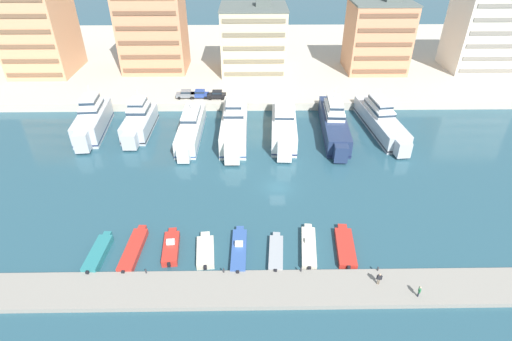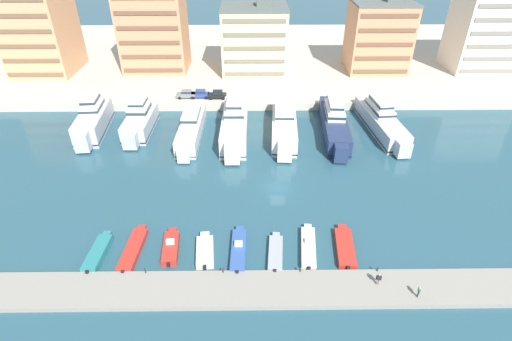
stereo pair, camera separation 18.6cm
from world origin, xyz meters
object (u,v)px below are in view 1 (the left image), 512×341
at_px(motorboat_cream_mid_right, 309,247).
at_px(yacht_navy_center_right, 334,122).
at_px(yacht_white_mid_left, 191,127).
at_px(yacht_ivory_center_left, 234,123).
at_px(motorboat_red_mid_left, 171,247).
at_px(yacht_silver_mid_right, 381,120).
at_px(yacht_silver_far_left, 92,120).
at_px(motorboat_red_left, 134,249).
at_px(motorboat_teal_far_left, 98,253).
at_px(car_grey_far_left, 186,94).
at_px(motorboat_blue_center, 239,250).
at_px(pedestrian_mid_deck, 379,278).
at_px(car_blue_left, 200,94).
at_px(motorboat_cream_center_left, 205,251).
at_px(motorboat_red_right, 345,247).
at_px(yacht_silver_left, 139,121).
at_px(yacht_white_center, 284,125).
at_px(motorboat_grey_center_right, 276,253).
at_px(pedestrian_near_edge, 419,291).
at_px(car_black_mid_left, 217,94).

bearing_deg(motorboat_cream_mid_right, yacht_navy_center_right, 74.66).
xyz_separation_m(yacht_white_mid_left, yacht_navy_center_right, (27.55, 1.06, 0.41)).
bearing_deg(yacht_navy_center_right, yacht_ivory_center_left, -177.78).
bearing_deg(motorboat_red_mid_left, yacht_silver_mid_right, 42.70).
bearing_deg(motorboat_red_mid_left, yacht_silver_far_left, 121.81).
bearing_deg(motorboat_red_left, yacht_white_mid_left, 83.30).
height_order(motorboat_teal_far_left, motorboat_cream_mid_right, motorboat_cream_mid_right).
distance_m(yacht_navy_center_right, motorboat_red_mid_left, 41.49).
height_order(motorboat_teal_far_left, car_grey_far_left, car_grey_far_left).
bearing_deg(car_grey_far_left, yacht_navy_center_right, -24.19).
height_order(motorboat_blue_center, pedestrian_mid_deck, pedestrian_mid_deck).
relative_size(yacht_silver_far_left, car_blue_left, 4.24).
distance_m(yacht_silver_mid_right, motorboat_blue_center, 43.28).
distance_m(motorboat_cream_center_left, motorboat_red_right, 17.94).
relative_size(yacht_silver_left, car_blue_left, 3.70).
xyz_separation_m(yacht_white_mid_left, motorboat_red_mid_left, (1.09, -30.85, -1.39)).
xyz_separation_m(yacht_white_center, motorboat_cream_center_left, (-12.20, -31.68, -1.65)).
xyz_separation_m(motorboat_red_left, motorboat_red_mid_left, (4.74, 0.23, 0.08)).
bearing_deg(motorboat_grey_center_right, motorboat_cream_mid_right, 12.26).
relative_size(motorboat_red_left, car_grey_far_left, 2.08).
xyz_separation_m(yacht_silver_mid_right, pedestrian_near_edge, (-7.05, -41.35, -0.59)).
distance_m(yacht_silver_mid_right, motorboat_red_mid_left, 48.86).
xyz_separation_m(yacht_silver_left, motorboat_cream_mid_right, (29.10, -33.12, -1.80)).
xyz_separation_m(car_blue_left, car_black_mid_left, (3.84, -0.46, 0.00)).
relative_size(motorboat_blue_center, car_grey_far_left, 2.02).
distance_m(yacht_ivory_center_left, motorboat_grey_center_right, 32.87).
height_order(yacht_silver_left, pedestrian_mid_deck, yacht_silver_left).
xyz_separation_m(yacht_silver_far_left, yacht_white_center, (37.06, -1.87, -0.47)).
distance_m(yacht_silver_left, yacht_white_center, 28.16).
relative_size(yacht_navy_center_right, motorboat_blue_center, 2.77).
relative_size(motorboat_blue_center, motorboat_cream_mid_right, 1.02).
height_order(yacht_navy_center_right, car_black_mid_left, yacht_navy_center_right).
height_order(yacht_silver_mid_right, motorboat_red_right, yacht_silver_mid_right).
bearing_deg(motorboat_grey_center_right, yacht_silver_far_left, 134.90).
height_order(yacht_ivory_center_left, yacht_navy_center_right, yacht_ivory_center_left).
height_order(yacht_navy_center_right, motorboat_teal_far_left, yacht_navy_center_right).
distance_m(motorboat_grey_center_right, car_grey_far_left, 49.82).
distance_m(car_grey_far_left, pedestrian_near_edge, 63.04).
bearing_deg(car_black_mid_left, motorboat_grey_center_right, -77.21).
relative_size(yacht_white_center, motorboat_blue_center, 2.49).
bearing_deg(motorboat_red_left, car_grey_far_left, 89.04).
height_order(motorboat_red_left, motorboat_red_mid_left, motorboat_red_mid_left).
height_order(motorboat_teal_far_left, motorboat_blue_center, motorboat_blue_center).
relative_size(motorboat_cream_center_left, car_grey_far_left, 1.55).
bearing_deg(pedestrian_mid_deck, motorboat_blue_center, 159.86).
relative_size(motorboat_cream_center_left, motorboat_cream_mid_right, 0.78).
xyz_separation_m(yacht_silver_far_left, pedestrian_near_edge, (49.24, -41.12, -1.04)).
relative_size(car_blue_left, pedestrian_mid_deck, 2.48).
relative_size(yacht_silver_far_left, motorboat_cream_center_left, 2.76).
relative_size(motorboat_teal_far_left, pedestrian_near_edge, 4.67).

